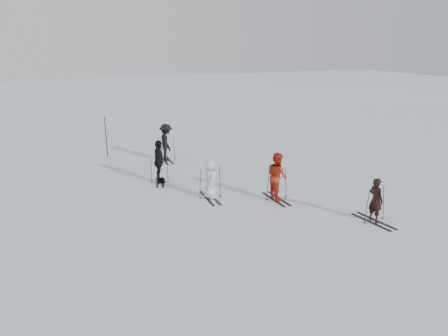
% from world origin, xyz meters
% --- Properties ---
extents(ground, '(120.00, 120.00, 0.00)m').
position_xyz_m(ground, '(0.00, 0.00, 0.00)').
color(ground, silver).
rests_on(ground, ground).
extents(skier_near_dark, '(0.42, 0.60, 1.58)m').
position_xyz_m(skier_near_dark, '(3.39, -4.20, 0.79)').
color(skier_near_dark, black).
rests_on(skier_near_dark, ground).
extents(skier_red, '(0.75, 0.95, 1.90)m').
position_xyz_m(skier_red, '(1.47, -0.83, 0.95)').
color(skier_red, '#AF2813').
rests_on(skier_red, ground).
extents(skier_grey, '(0.59, 0.83, 1.60)m').
position_xyz_m(skier_grey, '(-0.89, 0.40, 0.80)').
color(skier_grey, silver).
rests_on(skier_grey, ground).
extents(skier_uphill_left, '(0.75, 1.20, 1.91)m').
position_xyz_m(skier_uphill_left, '(-2.15, 3.20, 0.95)').
color(skier_uphill_left, black).
rests_on(skier_uphill_left, ground).
extents(skier_uphill_far, '(0.83, 1.31, 1.93)m').
position_xyz_m(skier_uphill_far, '(-0.71, 6.66, 0.96)').
color(skier_uphill_far, black).
rests_on(skier_uphill_far, ground).
extents(skis_near_dark, '(1.90, 1.11, 1.33)m').
position_xyz_m(skis_near_dark, '(3.39, -4.20, 0.67)').
color(skis_near_dark, black).
rests_on(skis_near_dark, ground).
extents(skis_red, '(1.87, 1.04, 1.34)m').
position_xyz_m(skis_red, '(1.47, -0.83, 0.67)').
color(skis_red, black).
rests_on(skis_red, ground).
extents(skis_grey, '(1.93, 1.16, 1.34)m').
position_xyz_m(skis_grey, '(-0.89, 0.40, 0.67)').
color(skis_grey, black).
rests_on(skis_grey, ground).
extents(skis_uphill_left, '(1.75, 1.23, 1.15)m').
position_xyz_m(skis_uphill_left, '(-2.15, 3.20, 0.58)').
color(skis_uphill_left, black).
rests_on(skis_uphill_left, ground).
extents(skis_uphill_far, '(1.90, 1.13, 1.33)m').
position_xyz_m(skis_uphill_far, '(-0.71, 6.66, 0.66)').
color(skis_uphill_far, black).
rests_on(skis_uphill_far, ground).
extents(piste_marker, '(0.05, 0.05, 2.19)m').
position_xyz_m(piste_marker, '(-3.41, 8.85, 1.09)').
color(piste_marker, black).
rests_on(piste_marker, ground).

